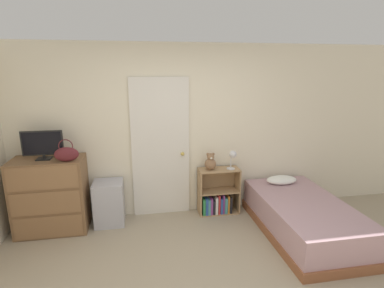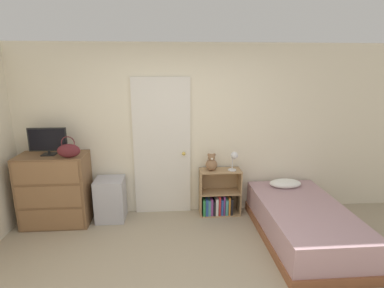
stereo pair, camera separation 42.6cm
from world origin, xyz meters
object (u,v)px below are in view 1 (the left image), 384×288
teddy_bear (210,162)px  bookshelf (217,197)px  bed (303,217)px  dresser (51,195)px  storage_bin (109,203)px  desk_lamp (233,156)px  tv (42,144)px  handbag (66,154)px

teddy_bear → bookshelf: bearing=-0.8°
bookshelf → bed: bearing=-38.4°
dresser → storage_bin: 0.78m
dresser → storage_bin: (0.75, 0.06, -0.20)m
storage_bin → bookshelf: (1.61, 0.05, -0.07)m
bookshelf → bed: 1.27m
storage_bin → bookshelf: bearing=1.8°
dresser → desk_lamp: 2.61m
tv → bed: (3.39, -0.69, -1.00)m
tv → bookshelf: 2.59m
storage_bin → bed: storage_bin is taller
dresser → handbag: bearing=-27.1°
storage_bin → tv: bearing=-176.2°
bookshelf → handbag: bearing=-172.9°
tv → desk_lamp: bearing=1.4°
dresser → desk_lamp: bearing=1.5°
desk_lamp → storage_bin: bearing=-179.7°
tv → desk_lamp: size_ratio=1.75×
bookshelf → dresser: bearing=-177.3°
teddy_bear → storage_bin: bearing=-178.0°
teddy_bear → desk_lamp: bearing=-7.3°
teddy_bear → bed: teddy_bear is taller
handbag → bed: (3.07, -0.53, -0.90)m
tv → desk_lamp: (2.61, 0.06, -0.31)m
desk_lamp → bookshelf: bearing=169.4°
tv → handbag: tv is taller
bookshelf → teddy_bear: (-0.11, 0.00, 0.57)m
storage_bin → teddy_bear: (1.50, 0.05, 0.51)m
tv → storage_bin: tv is taller
tv → bed: tv is taller
storage_bin → desk_lamp: bearing=0.3°
dresser → desk_lamp: dresser is taller
bed → dresser: bearing=168.6°
tv → handbag: 0.37m
handbag → bookshelf: bearing=7.1°
storage_bin → bookshelf: bookshelf is taller
storage_bin → bed: (2.61, -0.74, -0.08)m
handbag → bookshelf: (2.07, 0.26, -0.88)m
handbag → teddy_bear: (1.96, 0.26, -0.31)m
tv → storage_bin: size_ratio=0.81×
handbag → bookshelf: 2.27m
teddy_bear → desk_lamp: desk_lamp is taller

